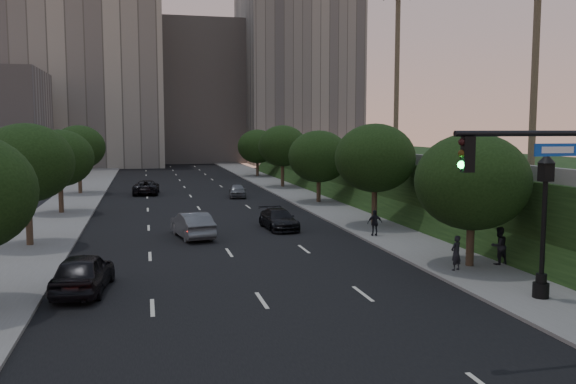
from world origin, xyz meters
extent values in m
plane|color=black|center=(0.00, 0.00, 0.00)|extent=(160.00, 160.00, 0.00)
cube|color=black|center=(0.00, 30.00, 0.01)|extent=(16.00, 140.00, 0.02)
cube|color=slate|center=(10.25, 30.00, 0.07)|extent=(4.50, 140.00, 0.15)
cube|color=slate|center=(-10.25, 30.00, 0.07)|extent=(4.50, 140.00, 0.15)
cube|color=black|center=(22.00, 28.00, 2.00)|extent=(18.00, 90.00, 4.00)
cube|color=slate|center=(13.50, 28.00, 4.35)|extent=(0.35, 90.00, 0.70)
cube|color=gray|center=(-14.00, 92.00, 16.00)|extent=(26.00, 20.00, 32.00)
cube|color=gray|center=(6.00, 102.00, 13.00)|extent=(22.00, 18.00, 26.00)
cube|color=gray|center=(24.00, 96.00, 18.00)|extent=(20.00, 22.00, 36.00)
cylinder|color=#38281C|center=(10.30, 8.00, 1.43)|extent=(0.36, 0.36, 2.86)
ellipsoid|color=black|center=(10.30, 8.00, 4.03)|extent=(5.20, 5.20, 4.42)
cylinder|color=#38281C|center=(10.30, 20.00, 1.61)|extent=(0.36, 0.36, 3.21)
ellipsoid|color=black|center=(10.30, 20.00, 4.53)|extent=(5.20, 5.20, 4.42)
cylinder|color=#38281C|center=(10.30, 33.00, 1.43)|extent=(0.36, 0.36, 2.86)
ellipsoid|color=black|center=(10.30, 33.00, 4.03)|extent=(5.20, 5.20, 4.42)
cylinder|color=#38281C|center=(10.30, 47.00, 1.61)|extent=(0.36, 0.36, 3.21)
ellipsoid|color=black|center=(10.30, 47.00, 4.53)|extent=(5.20, 5.20, 4.42)
cylinder|color=#38281C|center=(10.30, 62.00, 1.43)|extent=(0.36, 0.36, 2.86)
ellipsoid|color=black|center=(10.30, 62.00, 4.03)|extent=(5.20, 5.20, 4.42)
cylinder|color=#38281C|center=(-10.30, 18.00, 1.63)|extent=(0.36, 0.36, 3.26)
ellipsoid|color=black|center=(-10.30, 18.00, 4.59)|extent=(5.00, 5.00, 4.25)
cylinder|color=#38281C|center=(-10.30, 31.00, 1.50)|extent=(0.36, 0.36, 2.99)
ellipsoid|color=black|center=(-10.30, 31.00, 4.22)|extent=(5.00, 5.00, 4.25)
cylinder|color=#38281C|center=(-10.30, 45.00, 1.63)|extent=(0.36, 0.36, 3.26)
ellipsoid|color=black|center=(-10.30, 45.00, 4.59)|extent=(5.00, 5.00, 4.25)
cylinder|color=#4C4233|center=(17.50, 14.00, 10.00)|extent=(0.40, 0.40, 12.00)
cylinder|color=#4C4233|center=(16.00, 30.00, 11.25)|extent=(0.40, 0.40, 14.50)
cylinder|color=black|center=(6.48, -2.27, 6.30)|extent=(5.40, 0.16, 0.16)
cube|color=black|center=(4.18, -2.27, 5.75)|extent=(0.32, 0.22, 0.95)
sphere|color=black|center=(4.00, -2.27, 6.08)|extent=(0.20, 0.20, 0.20)
sphere|color=#3F2B0A|center=(4.00, -2.27, 5.78)|extent=(0.20, 0.20, 0.20)
sphere|color=#19F24C|center=(4.00, -2.27, 5.48)|extent=(0.20, 0.20, 0.20)
cube|color=#0E48B8|center=(6.88, -2.27, 5.85)|extent=(1.40, 0.05, 0.35)
cylinder|color=black|center=(10.13, 2.58, 0.35)|extent=(0.60, 0.60, 0.70)
cylinder|color=black|center=(10.13, 2.58, 0.85)|extent=(0.40, 0.40, 0.40)
cylinder|color=black|center=(10.13, 2.58, 2.80)|extent=(0.18, 0.18, 3.60)
cube|color=black|center=(10.13, 2.58, 4.85)|extent=(0.42, 0.42, 0.70)
cone|color=black|center=(10.13, 2.58, 5.35)|extent=(0.64, 0.64, 0.35)
sphere|color=black|center=(10.13, 2.58, 5.55)|extent=(0.14, 0.14, 0.14)
imported|color=black|center=(-6.60, 7.79, 0.80)|extent=(2.41, 4.86, 1.59)
imported|color=#55595E|center=(-1.51, 18.90, 0.77)|extent=(2.43, 4.88, 1.54)
imported|color=black|center=(-4.07, 43.71, 0.71)|extent=(2.66, 5.22, 1.41)
imported|color=black|center=(4.09, 20.67, 0.64)|extent=(2.10, 4.54, 1.29)
imported|color=slate|center=(4.19, 39.09, 0.65)|extent=(1.98, 3.95, 1.29)
imported|color=black|center=(9.20, 7.28, 0.93)|extent=(0.67, 0.58, 1.56)
imported|color=black|center=(11.72, 7.91, 1.02)|extent=(0.96, 0.81, 1.75)
imported|color=black|center=(8.91, 16.31, 0.91)|extent=(0.92, 0.44, 1.52)
camera|label=1|loc=(-4.14, -16.84, 6.45)|focal=38.00mm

